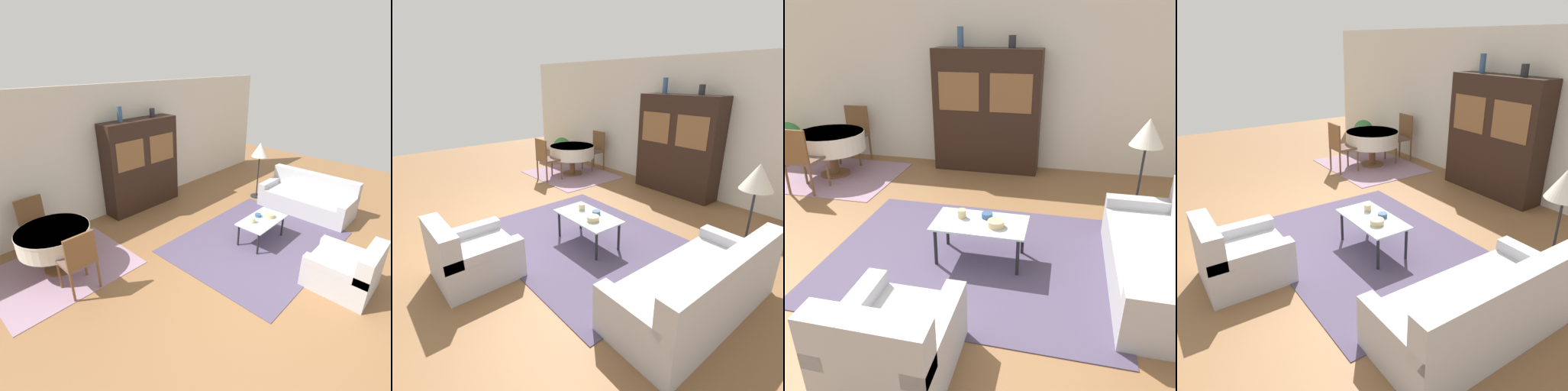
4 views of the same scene
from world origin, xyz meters
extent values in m
plane|color=brown|center=(0.00, 0.00, 0.00)|extent=(14.00, 14.00, 0.00)
cube|color=beige|center=(0.00, 3.63, 1.35)|extent=(10.00, 0.06, 2.70)
cube|color=#4C425B|center=(0.98, 0.56, 0.01)|extent=(3.08, 2.38, 0.01)
cube|color=gray|center=(-1.86, 2.42, 0.01)|extent=(2.08, 1.71, 0.01)
cube|color=#B2B2B7|center=(2.81, 0.48, 0.20)|extent=(0.88, 1.92, 0.40)
cube|color=#B2B2B7|center=(3.15, 0.48, 0.60)|extent=(0.20, 1.92, 0.40)
cube|color=#B2B2B7|center=(2.81, -0.40, 0.46)|extent=(0.88, 0.16, 0.12)
cube|color=#B2B2B7|center=(2.81, 1.36, 0.46)|extent=(0.88, 0.16, 0.12)
cube|color=#B2B2B7|center=(0.80, -0.99, 0.20)|extent=(0.82, 0.90, 0.39)
cube|color=#B2B2B7|center=(0.80, -1.34, 0.58)|extent=(0.82, 0.20, 0.38)
cube|color=#B2B2B7|center=(0.47, -0.99, 0.45)|extent=(0.16, 0.90, 0.12)
cube|color=#B2B2B7|center=(1.13, -0.99, 0.45)|extent=(0.16, 0.90, 0.12)
cylinder|color=black|center=(0.64, 0.34, 0.22)|extent=(0.04, 0.04, 0.42)
cylinder|color=black|center=(1.49, 0.34, 0.22)|extent=(0.04, 0.04, 0.42)
cylinder|color=black|center=(0.64, 0.75, 0.22)|extent=(0.04, 0.04, 0.42)
cylinder|color=black|center=(1.49, 0.75, 0.22)|extent=(0.04, 0.04, 0.42)
cube|color=silver|center=(1.07, 0.54, 0.44)|extent=(0.97, 0.53, 0.02)
cube|color=black|center=(0.54, 3.35, 0.99)|extent=(1.74, 0.45, 1.98)
cube|color=brown|center=(0.12, 3.12, 1.34)|extent=(0.66, 0.01, 0.59)
cube|color=brown|center=(0.96, 3.12, 1.34)|extent=(0.66, 0.01, 0.59)
cylinder|color=brown|center=(-1.88, 2.47, 0.03)|extent=(0.48, 0.48, 0.03)
cylinder|color=brown|center=(-1.88, 2.47, 0.22)|extent=(0.14, 0.14, 0.42)
cylinder|color=silver|center=(-1.88, 2.47, 0.58)|extent=(1.09, 1.09, 0.30)
cylinder|color=silver|center=(-1.88, 2.47, 0.72)|extent=(1.10, 1.10, 0.03)
cylinder|color=brown|center=(-2.08, 1.99, 0.24)|extent=(0.04, 0.04, 0.46)
cylinder|color=brown|center=(-1.67, 1.99, 0.24)|extent=(0.04, 0.04, 0.46)
cylinder|color=brown|center=(-2.08, 1.59, 0.24)|extent=(0.04, 0.04, 0.46)
cylinder|color=brown|center=(-1.67, 1.59, 0.24)|extent=(0.04, 0.04, 0.46)
cube|color=brown|center=(-1.88, 1.79, 0.49)|extent=(0.44, 0.44, 0.04)
cube|color=brown|center=(-1.88, 1.59, 0.75)|extent=(0.44, 0.04, 0.48)
cylinder|color=brown|center=(-1.67, 2.96, 0.24)|extent=(0.04, 0.04, 0.46)
cylinder|color=brown|center=(-2.08, 2.96, 0.24)|extent=(0.04, 0.04, 0.46)
cylinder|color=brown|center=(-1.67, 3.36, 0.24)|extent=(0.04, 0.04, 0.46)
cylinder|color=brown|center=(-2.08, 3.36, 0.24)|extent=(0.04, 0.04, 0.46)
cube|color=brown|center=(-1.88, 3.16, 0.49)|extent=(0.44, 0.44, 0.04)
cube|color=brown|center=(-1.88, 3.36, 0.75)|extent=(0.44, 0.04, 0.48)
cylinder|color=black|center=(2.76, 1.72, 0.01)|extent=(0.28, 0.28, 0.02)
cylinder|color=black|center=(2.76, 1.72, 0.54)|extent=(0.03, 0.03, 1.03)
cone|color=silver|center=(2.76, 1.72, 1.20)|extent=(0.38, 0.38, 0.32)
cylinder|color=tan|center=(0.85, 0.61, 0.49)|extent=(0.09, 0.09, 0.09)
cylinder|color=tan|center=(1.24, 0.49, 0.48)|extent=(0.17, 0.17, 0.07)
cylinder|color=#33517A|center=(1.12, 0.66, 0.47)|extent=(0.12, 0.12, 0.05)
cylinder|color=#33517A|center=(0.11, 3.35, 2.14)|extent=(0.10, 0.10, 0.31)
cylinder|color=#232328|center=(0.93, 3.35, 2.08)|extent=(0.11, 0.11, 0.19)
cylinder|color=#93664C|center=(-3.15, 3.06, 0.12)|extent=(0.34, 0.34, 0.24)
sphere|color=#387A3D|center=(-3.15, 3.06, 0.44)|extent=(0.49, 0.49, 0.49)
camera|label=1|loc=(-3.35, -1.91, 3.11)|focal=28.00mm
camera|label=2|loc=(4.10, -1.97, 2.25)|focal=28.00mm
camera|label=3|loc=(1.84, -2.84, 2.30)|focal=35.00mm
camera|label=4|loc=(4.63, -1.81, 2.52)|focal=35.00mm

